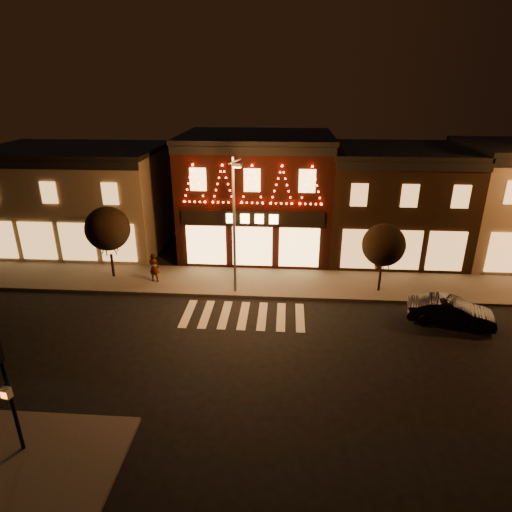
# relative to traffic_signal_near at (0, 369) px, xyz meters

# --- Properties ---
(ground) EXTENTS (120.00, 120.00, 0.00)m
(ground) POSITION_rel_traffic_signal_near_xyz_m (6.45, 5.85, -3.47)
(ground) COLOR black
(ground) RESTS_ON ground
(sidewalk_far) EXTENTS (44.00, 4.00, 0.15)m
(sidewalk_far) POSITION_rel_traffic_signal_near_xyz_m (8.45, 13.85, -3.40)
(sidewalk_far) COLOR #47423D
(sidewalk_far) RESTS_ON ground
(building_left) EXTENTS (12.20, 8.28, 7.30)m
(building_left) POSITION_rel_traffic_signal_near_xyz_m (-6.55, 19.84, 0.19)
(building_left) COLOR #7F755A
(building_left) RESTS_ON ground
(building_pulp) EXTENTS (10.20, 8.34, 8.30)m
(building_pulp) POSITION_rel_traffic_signal_near_xyz_m (6.45, 19.82, 0.69)
(building_pulp) COLOR black
(building_pulp) RESTS_ON ground
(building_right_a) EXTENTS (9.20, 8.28, 7.50)m
(building_right_a) POSITION_rel_traffic_signal_near_xyz_m (15.95, 19.84, 0.29)
(building_right_a) COLOR black
(building_right_a) RESTS_ON ground
(traffic_signal_near) EXTENTS (0.38, 0.49, 4.71)m
(traffic_signal_near) POSITION_rel_traffic_signal_near_xyz_m (0.00, 0.00, 0.00)
(traffic_signal_near) COLOR black
(traffic_signal_near) RESTS_ON sidewalk_near
(streetlamp_mid) EXTENTS (0.74, 1.78, 7.79)m
(streetlamp_mid) POSITION_rel_traffic_signal_near_xyz_m (5.77, 12.22, 1.25)
(streetlamp_mid) COLOR #59595E
(streetlamp_mid) RESTS_ON sidewalk_far
(tree_left) EXTENTS (2.69, 2.69, 4.50)m
(tree_left) POSITION_rel_traffic_signal_near_xyz_m (-2.19, 13.96, -0.18)
(tree_left) COLOR black
(tree_left) RESTS_ON sidewalk_far
(tree_right) EXTENTS (2.43, 2.43, 4.06)m
(tree_right) POSITION_rel_traffic_signal_near_xyz_m (14.13, 13.12, -0.48)
(tree_right) COLOR black
(tree_right) RESTS_ON sidewalk_far
(dark_sedan) EXTENTS (4.42, 2.42, 1.38)m
(dark_sedan) POSITION_rel_traffic_signal_near_xyz_m (17.08, 9.78, -2.78)
(dark_sedan) COLOR black
(dark_sedan) RESTS_ON ground
(pedestrian) EXTENTS (0.74, 0.57, 1.81)m
(pedestrian) POSITION_rel_traffic_signal_near_xyz_m (0.64, 13.43, -2.42)
(pedestrian) COLOR gray
(pedestrian) RESTS_ON sidewalk_far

